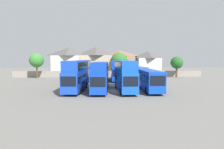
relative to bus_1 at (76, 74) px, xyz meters
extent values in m
plane|color=slate|center=(6.09, 17.73, -2.84)|extent=(140.00, 140.00, 0.00)
cube|color=gray|center=(6.09, 24.80, -1.94)|extent=(56.00, 0.50, 1.80)
cube|color=blue|center=(-0.01, -0.10, -0.96)|extent=(3.12, 10.92, 3.03)
cube|color=black|center=(-0.35, -5.50, -0.60)|extent=(2.16, 0.22, 1.37)
cube|color=black|center=(-0.01, -0.10, -0.60)|extent=(3.11, 10.06, 0.96)
cube|color=blue|center=(0.01, 0.17, 1.38)|extent=(3.04, 10.38, 1.65)
cube|color=black|center=(0.01, 0.17, 1.38)|extent=(3.10, 9.85, 1.16)
cylinder|color=black|center=(0.91, -3.51, -2.29)|extent=(0.37, 1.12, 1.10)
cylinder|color=black|center=(-1.34, -3.36, -2.29)|extent=(0.37, 1.12, 1.10)
cylinder|color=black|center=(1.33, 3.17, -2.29)|extent=(0.37, 1.12, 1.10)
cylinder|color=black|center=(-0.92, 3.31, -2.29)|extent=(0.37, 1.12, 1.10)
cube|color=#113DC1|center=(4.01, -0.43, -1.00)|extent=(2.91, 11.12, 2.97)
cube|color=black|center=(3.75, -5.95, -0.64)|extent=(2.12, 0.18, 1.33)
cube|color=black|center=(4.01, -0.43, -0.64)|extent=(2.91, 10.24, 0.93)
cube|color=#113DC1|center=(4.02, -0.15, 1.23)|extent=(2.84, 10.57, 1.49)
cube|color=black|center=(4.02, -0.15, 1.23)|extent=(2.90, 10.02, 1.05)
cylinder|color=black|center=(4.95, -3.89, -2.29)|extent=(0.35, 1.11, 1.10)
cylinder|color=black|center=(2.74, -3.79, -2.29)|extent=(0.35, 1.11, 1.10)
cylinder|color=black|center=(5.27, 2.94, -2.29)|extent=(0.35, 1.11, 1.10)
cylinder|color=black|center=(3.06, 3.04, -2.29)|extent=(0.35, 1.11, 1.10)
cube|color=blue|center=(8.10, -0.53, -0.96)|extent=(2.78, 10.99, 3.04)
cube|color=black|center=(8.29, -6.00, -0.59)|extent=(2.12, 0.15, 1.37)
cube|color=black|center=(8.10, -0.53, -0.59)|extent=(2.79, 10.12, 0.96)
cube|color=blue|center=(8.09, -0.26, 1.39)|extent=(2.71, 10.44, 1.66)
cube|color=black|center=(8.09, -0.26, 1.39)|extent=(2.78, 9.90, 1.16)
cylinder|color=black|center=(9.33, -3.87, -2.29)|extent=(0.34, 1.11, 1.10)
cylinder|color=black|center=(7.11, -3.95, -2.29)|extent=(0.34, 1.11, 1.10)
cylinder|color=black|center=(9.09, 2.89, -2.29)|extent=(0.34, 1.11, 1.10)
cylinder|color=black|center=(6.88, 2.81, -2.29)|extent=(0.34, 1.11, 1.10)
cube|color=blue|center=(12.22, -0.09, -0.93)|extent=(2.58, 11.05, 3.11)
cube|color=black|center=(12.18, -5.62, -0.55)|extent=(2.19, 0.10, 1.40)
cube|color=black|center=(12.22, -0.09, -0.55)|extent=(2.61, 10.16, 0.98)
cylinder|color=black|center=(13.34, -3.52, -2.29)|extent=(0.31, 1.10, 1.10)
cylinder|color=black|center=(11.05, -3.50, -2.29)|extent=(0.31, 1.10, 1.10)
cylinder|color=black|center=(13.40, 3.32, -2.29)|extent=(0.31, 1.10, 1.10)
cylinder|color=black|center=(11.11, 3.34, -2.29)|extent=(0.31, 1.10, 1.10)
cube|color=blue|center=(-0.04, 14.69, -0.89)|extent=(2.67, 11.72, 3.18)
cube|color=black|center=(-0.09, 8.82, -0.51)|extent=(2.25, 0.10, 1.43)
cube|color=black|center=(-0.04, 14.69, -0.51)|extent=(2.70, 10.79, 1.00)
cube|color=blue|center=(-0.03, 14.98, 1.47)|extent=(2.61, 11.14, 1.53)
cube|color=black|center=(-0.03, 14.98, 1.47)|extent=(2.69, 10.55, 1.07)
cylinder|color=black|center=(1.10, 11.05, -2.29)|extent=(0.31, 1.10, 1.10)
cylinder|color=black|center=(-1.24, 11.07, -2.29)|extent=(0.31, 1.10, 1.10)
cylinder|color=black|center=(1.17, 18.30, -2.29)|extent=(0.31, 1.10, 1.10)
cylinder|color=black|center=(-1.17, 18.32, -2.29)|extent=(0.31, 1.10, 1.10)
cube|color=blue|center=(4.27, 14.60, -0.97)|extent=(3.19, 11.32, 3.03)
cube|color=black|center=(3.94, 9.00, -0.60)|extent=(2.22, 0.21, 1.36)
cube|color=black|center=(4.27, 14.60, -0.60)|extent=(3.18, 10.43, 0.95)
cylinder|color=black|center=(5.22, 11.07, -2.29)|extent=(0.37, 1.12, 1.10)
cylinder|color=black|center=(2.91, 11.21, -2.29)|extent=(0.37, 1.12, 1.10)
cylinder|color=black|center=(5.64, 17.99, -2.29)|extent=(0.37, 1.12, 1.10)
cylinder|color=black|center=(3.33, 18.13, -2.29)|extent=(0.37, 1.12, 1.10)
cube|color=blue|center=(7.76, 14.92, -0.93)|extent=(2.78, 10.53, 3.10)
cube|color=black|center=(7.60, 9.67, -0.56)|extent=(2.17, 0.15, 1.39)
cube|color=black|center=(7.76, 14.92, -0.56)|extent=(2.80, 9.70, 0.98)
cube|color=blue|center=(7.77, 15.18, 1.36)|extent=(2.72, 10.01, 1.47)
cube|color=black|center=(7.77, 15.18, 1.36)|extent=(2.79, 9.49, 1.03)
cylinder|color=black|center=(8.79, 11.64, -2.29)|extent=(0.33, 1.11, 1.10)
cylinder|color=black|center=(6.53, 11.71, -2.29)|extent=(0.33, 1.11, 1.10)
cylinder|color=black|center=(8.99, 18.13, -2.29)|extent=(0.33, 1.11, 1.10)
cylinder|color=black|center=(6.72, 18.20, -2.29)|extent=(0.33, 1.11, 1.10)
cube|color=blue|center=(12.95, 14.80, -0.93)|extent=(2.98, 10.87, 3.10)
cube|color=black|center=(13.18, 9.40, -0.56)|extent=(2.23, 0.17, 1.40)
cube|color=black|center=(12.95, 14.80, -0.56)|extent=(2.99, 10.01, 0.98)
cylinder|color=black|center=(14.26, 11.51, -2.29)|extent=(0.35, 1.11, 1.10)
cylinder|color=black|center=(11.93, 11.42, -2.29)|extent=(0.35, 1.11, 1.10)
cylinder|color=black|center=(13.97, 18.18, -2.29)|extent=(0.35, 1.11, 1.10)
cylinder|color=black|center=(11.65, 18.09, -2.29)|extent=(0.35, 1.11, 1.10)
cube|color=silver|center=(-6.73, 31.94, 0.37)|extent=(10.34, 6.94, 6.42)
pyramid|color=#514C4C|center=(-6.73, 31.94, 4.95)|extent=(10.86, 7.28, 2.73)
cube|color=#C6B293|center=(2.22, 31.66, 0.41)|extent=(9.94, 7.04, 6.50)
pyramid|color=#514C4C|center=(2.22, 31.66, 5.04)|extent=(10.43, 7.40, 2.75)
cube|color=#9E7A60|center=(9.72, 32.27, 0.31)|extent=(9.81, 7.26, 6.30)
pyramid|color=brown|center=(9.72, 32.27, 4.46)|extent=(10.30, 7.62, 2.00)
cube|color=silver|center=(19.50, 31.96, -0.01)|extent=(7.43, 7.01, 5.66)
pyramid|color=#514C4C|center=(19.50, 31.96, 3.97)|extent=(7.81, 7.36, 2.30)
cylinder|color=brown|center=(9.40, 27.30, -1.38)|extent=(0.49, 0.49, 2.91)
sphere|color=#2D6B28|center=(9.40, 27.30, 1.89)|extent=(5.19, 5.19, 5.19)
cylinder|color=brown|center=(-13.87, 21.80, -1.04)|extent=(0.40, 0.40, 3.59)
sphere|color=#387F33|center=(-13.87, 21.80, 2.13)|extent=(3.93, 3.93, 3.93)
cylinder|color=brown|center=(25.84, 22.80, -1.32)|extent=(0.55, 0.55, 3.04)
sphere|color=#235B23|center=(25.84, 22.80, 1.45)|extent=(3.58, 3.58, 3.58)
camera|label=1|loc=(4.52, -32.27, 2.49)|focal=30.91mm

